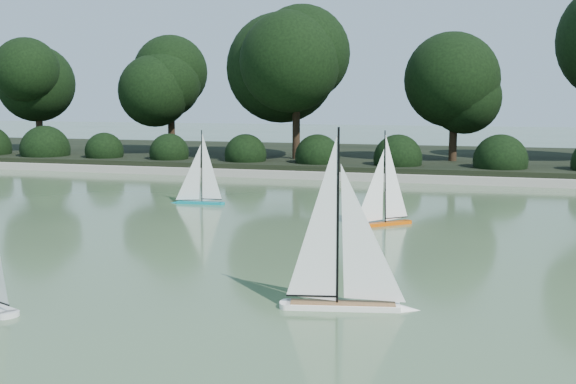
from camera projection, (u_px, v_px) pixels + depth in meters
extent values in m
plane|color=#374A2C|center=(295.00, 277.00, 7.85)|extent=(80.00, 80.00, 0.00)
cube|color=gray|center=(401.00, 178.00, 16.41)|extent=(40.00, 0.35, 0.18)
cube|color=black|center=(419.00, 160.00, 20.21)|extent=(40.00, 8.00, 0.30)
cylinder|color=black|center=(40.00, 136.00, 21.44)|extent=(0.20, 0.20, 1.51)
sphere|color=black|center=(37.00, 74.00, 21.19)|extent=(2.38, 2.38, 2.38)
cylinder|color=black|center=(172.00, 139.00, 20.92)|extent=(0.20, 0.20, 1.37)
sphere|color=black|center=(170.00, 81.00, 20.69)|extent=(2.24, 2.24, 2.24)
cylinder|color=black|center=(296.00, 139.00, 18.94)|extent=(0.20, 0.20, 1.66)
sphere|color=black|center=(296.00, 60.00, 18.67)|extent=(2.66, 2.66, 2.66)
cylinder|color=black|center=(453.00, 148.00, 18.35)|extent=(0.20, 0.20, 1.26)
sphere|color=black|center=(455.00, 85.00, 18.14)|extent=(2.10, 2.10, 2.10)
sphere|color=black|center=(43.00, 150.00, 19.96)|extent=(1.10, 1.10, 1.10)
sphere|color=black|center=(108.00, 152.00, 19.42)|extent=(1.10, 1.10, 1.10)
sphere|color=black|center=(176.00, 153.00, 18.87)|extent=(1.10, 1.10, 1.10)
sphere|color=black|center=(248.00, 155.00, 18.32)|extent=(1.10, 1.10, 1.10)
sphere|color=black|center=(324.00, 157.00, 17.77)|extent=(1.10, 1.10, 1.10)
sphere|color=black|center=(406.00, 159.00, 17.22)|extent=(1.10, 1.10, 1.10)
sphere|color=black|center=(493.00, 161.00, 16.67)|extent=(1.10, 1.10, 1.10)
cylinder|color=silver|center=(9.00, 312.00, 6.41)|extent=(0.16, 0.16, 0.10)
cube|color=white|center=(343.00, 303.00, 6.67)|extent=(1.07, 0.42, 0.11)
cone|color=white|center=(409.00, 305.00, 6.62)|extent=(0.25, 0.25, 0.21)
cylinder|color=white|center=(286.00, 302.00, 6.71)|extent=(0.15, 0.15, 0.11)
cube|color=olive|center=(343.00, 297.00, 6.67)|extent=(0.98, 0.35, 0.01)
cylinder|color=black|center=(338.00, 211.00, 6.56)|extent=(0.02, 0.02, 1.63)
cylinder|color=black|center=(312.00, 290.00, 6.68)|extent=(0.48, 0.11, 0.02)
cube|color=#D04F04|center=(383.00, 222.00, 10.95)|extent=(0.79, 0.74, 0.09)
cone|color=#D04F04|center=(354.00, 225.00, 10.73)|extent=(0.25, 0.25, 0.18)
cylinder|color=#D04F04|center=(407.00, 220.00, 11.15)|extent=(0.15, 0.15, 0.09)
cylinder|color=black|center=(386.00, 174.00, 10.87)|extent=(0.03, 0.03, 1.39)
cylinder|color=black|center=(396.00, 215.00, 11.04)|extent=(0.32, 0.29, 0.01)
cube|color=#087B84|center=(200.00, 201.00, 13.12)|extent=(0.85, 0.23, 0.08)
cone|color=#087B84|center=(174.00, 201.00, 13.21)|extent=(0.18, 0.18, 0.17)
cylinder|color=#087B84|center=(222.00, 202.00, 13.03)|extent=(0.11, 0.11, 0.08)
cylinder|color=black|center=(201.00, 164.00, 13.01)|extent=(0.02, 0.02, 1.30)
cylinder|color=black|center=(212.00, 197.00, 13.06)|extent=(0.39, 0.04, 0.01)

